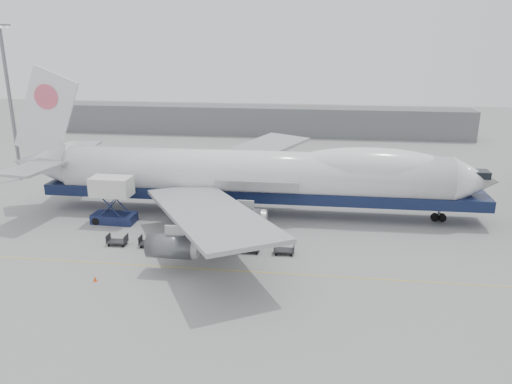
# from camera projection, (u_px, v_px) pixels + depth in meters

# --- Properties ---
(ground) EXTENTS (260.00, 260.00, 0.00)m
(ground) POSITION_uv_depth(u_px,v_px,m) (239.00, 248.00, 58.30)
(ground) COLOR gray
(ground) RESTS_ON ground
(apron_line) EXTENTS (60.00, 0.15, 0.01)m
(apron_line) POSITION_uv_depth(u_px,v_px,m) (230.00, 271.00, 52.62)
(apron_line) COLOR gold
(apron_line) RESTS_ON ground
(hangar) EXTENTS (110.00, 8.00, 7.00)m
(hangar) POSITION_uv_depth(u_px,v_px,m) (244.00, 120.00, 124.70)
(hangar) COLOR slate
(hangar) RESTS_ON ground
(floodlight_mast) EXTENTS (2.40, 2.40, 25.43)m
(floodlight_mast) POSITION_uv_depth(u_px,v_px,m) (9.00, 96.00, 81.86)
(floodlight_mast) COLOR slate
(floodlight_mast) RESTS_ON ground
(airliner) EXTENTS (67.00, 55.30, 19.98)m
(airliner) POSITION_uv_depth(u_px,v_px,m) (257.00, 174.00, 67.88)
(airliner) COLOR white
(airliner) RESTS_ON ground
(catering_truck) EXTENTS (5.69, 4.03, 6.24)m
(catering_truck) POSITION_uv_depth(u_px,v_px,m) (113.00, 198.00, 65.17)
(catering_truck) COLOR #182148
(catering_truck) RESTS_ON ground
(traffic_cone) EXTENTS (0.37, 0.37, 0.54)m
(traffic_cone) POSITION_uv_depth(u_px,v_px,m) (95.00, 279.00, 50.29)
(traffic_cone) COLOR #FF480D
(traffic_cone) RESTS_ON ground
(dolly_0) EXTENTS (2.30, 1.35, 1.30)m
(dolly_0) POSITION_uv_depth(u_px,v_px,m) (117.00, 241.00, 58.88)
(dolly_0) COLOR #2D2D30
(dolly_0) RESTS_ON ground
(dolly_1) EXTENTS (2.30, 1.35, 1.30)m
(dolly_1) POSITION_uv_depth(u_px,v_px,m) (150.00, 243.00, 58.40)
(dolly_1) COLOR #2D2D30
(dolly_1) RESTS_ON ground
(dolly_2) EXTENTS (2.30, 1.35, 1.30)m
(dolly_2) POSITION_uv_depth(u_px,v_px,m) (182.00, 244.00, 57.92)
(dolly_2) COLOR #2D2D30
(dolly_2) RESTS_ON ground
(dolly_3) EXTENTS (2.30, 1.35, 1.30)m
(dolly_3) POSITION_uv_depth(u_px,v_px,m) (216.00, 246.00, 57.43)
(dolly_3) COLOR #2D2D30
(dolly_3) RESTS_ON ground
(dolly_4) EXTENTS (2.30, 1.35, 1.30)m
(dolly_4) POSITION_uv_depth(u_px,v_px,m) (250.00, 248.00, 56.95)
(dolly_4) COLOR #2D2D30
(dolly_4) RESTS_ON ground
(dolly_5) EXTENTS (2.30, 1.35, 1.30)m
(dolly_5) POSITION_uv_depth(u_px,v_px,m) (284.00, 250.00, 56.47)
(dolly_5) COLOR #2D2D30
(dolly_5) RESTS_ON ground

